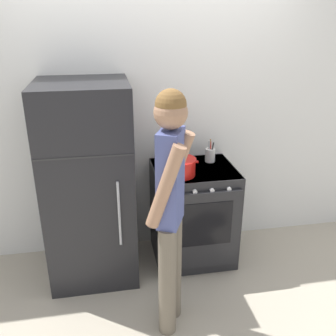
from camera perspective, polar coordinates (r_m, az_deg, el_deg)
name	(u,v)px	position (r m, az deg, el deg)	size (l,w,h in m)	color
ground_plane	(156,240)	(3.84, -1.88, -10.87)	(14.00, 14.00, 0.00)	#B2A893
wall_back	(153,115)	(3.34, -2.24, 8.01)	(10.00, 0.06, 2.55)	silver
refrigerator	(89,184)	(3.11, -11.92, -2.43)	(0.70, 0.72, 1.65)	black
stove_range	(194,214)	(3.38, 3.92, -6.96)	(0.70, 0.64, 0.88)	#232326
dutch_oven_pot	(179,167)	(3.04, 1.72, 0.19)	(0.32, 0.28, 0.17)	red
tea_kettle	(175,156)	(3.26, 1.06, 1.85)	(0.21, 0.17, 0.24)	black
utensil_jar	(210,155)	(3.35, 6.43, 2.05)	(0.09, 0.09, 0.21)	silver
person	(170,204)	(2.41, 0.37, -5.47)	(0.37, 0.42, 1.72)	#6B6051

